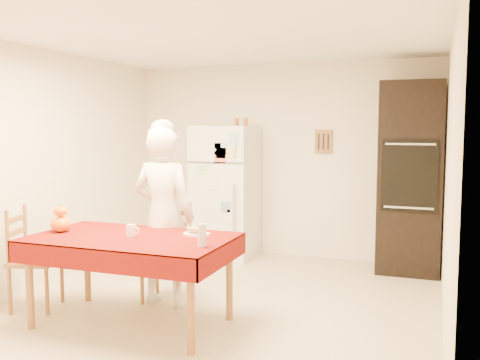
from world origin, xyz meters
The scene contains 17 objects.
floor centered at (0.00, 0.00, 0.00)m, with size 4.50×4.50×0.00m, color #C8B590.
room_shell centered at (0.00, 0.00, 1.62)m, with size 4.02×4.52×2.51m.
refrigerator centered at (-0.65, 1.88, 0.85)m, with size 0.75×0.74×1.70m.
oven_cabinet centered at (1.63, 1.93, 1.10)m, with size 0.70×0.62×2.20m.
dining_table centered at (-0.50, -0.64, 0.69)m, with size 1.70×1.00×0.76m.
chair_far centered at (-0.52, 0.08, 0.51)m, with size 0.45×0.43×0.95m.
chair_left centered at (-1.61, -0.62, 0.51)m, with size 0.51×0.52×0.95m.
seated_woman centered at (-0.49, -0.08, 0.85)m, with size 0.62×0.41×1.70m, color silver.
coffee_mug centered at (-0.50, -0.64, 0.81)m, with size 0.08×0.08×0.10m, color white.
pumpkin_lower centered at (-1.19, -0.68, 0.83)m, with size 0.18×0.18×0.14m, color #D14C04.
pumpkin_upper centered at (-1.19, -0.68, 0.95)m, with size 0.12×0.12×0.09m, color red.
wine_glass centered at (0.22, -0.78, 0.85)m, with size 0.07×0.07×0.18m, color silver.
bread_plate centered at (0.00, -0.40, 0.77)m, with size 0.24×0.24×0.02m, color white.
bread_loaf centered at (0.00, -0.40, 0.81)m, with size 0.18×0.10×0.06m, color #A48051.
spice_jar_left centered at (-0.51, 1.93, 1.75)m, with size 0.05×0.05×0.10m, color #94491A.
spice_jar_mid centered at (-0.52, 1.93, 1.75)m, with size 0.05×0.05×0.10m, color #98521B.
spice_jar_right centered at (-0.39, 1.93, 1.75)m, with size 0.05×0.05×0.10m, color #994B1B.
Camera 1 is at (1.91, -4.49, 1.68)m, focal length 40.00 mm.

